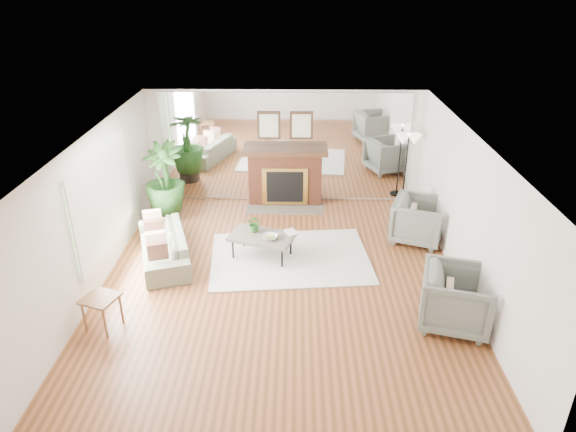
{
  "coord_description": "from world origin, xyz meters",
  "views": [
    {
      "loc": [
        0.24,
        -7.32,
        4.79
      ],
      "look_at": [
        0.11,
        0.6,
        0.96
      ],
      "focal_mm": 32.0,
      "sensor_mm": 36.0,
      "label": 1
    }
  ],
  "objects_px": {
    "coffee_table": "(262,237)",
    "armchair_front": "(457,299)",
    "fireplace": "(285,176)",
    "floor_lamp": "(408,145)",
    "side_table": "(101,302)",
    "potted_ficus": "(165,181)",
    "sofa": "(163,246)",
    "armchair_back": "(418,220)"
  },
  "relations": [
    {
      "from": "side_table",
      "to": "floor_lamp",
      "type": "xyz_separation_m",
      "value": [
        5.17,
        4.33,
        0.99
      ]
    },
    {
      "from": "floor_lamp",
      "to": "coffee_table",
      "type": "bearing_deg",
      "value": -142.63
    },
    {
      "from": "fireplace",
      "to": "floor_lamp",
      "type": "distance_m",
      "value": 2.71
    },
    {
      "from": "sofa",
      "to": "floor_lamp",
      "type": "xyz_separation_m",
      "value": [
        4.74,
        2.38,
        1.14
      ]
    },
    {
      "from": "fireplace",
      "to": "side_table",
      "type": "relative_size",
      "value": 3.49
    },
    {
      "from": "fireplace",
      "to": "armchair_back",
      "type": "xyz_separation_m",
      "value": [
        2.6,
        -1.71,
        -0.23
      ]
    },
    {
      "from": "armchair_back",
      "to": "armchair_front",
      "type": "relative_size",
      "value": 0.95
    },
    {
      "from": "coffee_table",
      "to": "armchair_back",
      "type": "distance_m",
      "value": 3.05
    },
    {
      "from": "coffee_table",
      "to": "side_table",
      "type": "relative_size",
      "value": 2.19
    },
    {
      "from": "potted_ficus",
      "to": "sofa",
      "type": "bearing_deg",
      "value": -79.92
    },
    {
      "from": "fireplace",
      "to": "armchair_back",
      "type": "bearing_deg",
      "value": -33.36
    },
    {
      "from": "coffee_table",
      "to": "floor_lamp",
      "type": "height_order",
      "value": "floor_lamp"
    },
    {
      "from": "coffee_table",
      "to": "armchair_front",
      "type": "distance_m",
      "value": 3.53
    },
    {
      "from": "sofa",
      "to": "potted_ficus",
      "type": "relative_size",
      "value": 1.14
    },
    {
      "from": "sofa",
      "to": "armchair_front",
      "type": "bearing_deg",
      "value": 51.04
    },
    {
      "from": "fireplace",
      "to": "side_table",
      "type": "xyz_separation_m",
      "value": [
        -2.57,
        -4.49,
        -0.22
      ]
    },
    {
      "from": "armchair_front",
      "to": "floor_lamp",
      "type": "bearing_deg",
      "value": 15.65
    },
    {
      "from": "coffee_table",
      "to": "side_table",
      "type": "bearing_deg",
      "value": -136.86
    },
    {
      "from": "armchair_back",
      "to": "floor_lamp",
      "type": "distance_m",
      "value": 1.84
    },
    {
      "from": "sofa",
      "to": "armchair_front",
      "type": "xyz_separation_m",
      "value": [
        4.74,
        -1.8,
        0.17
      ]
    },
    {
      "from": "coffee_table",
      "to": "armchair_front",
      "type": "bearing_deg",
      "value": -32.84
    },
    {
      "from": "floor_lamp",
      "to": "fireplace",
      "type": "bearing_deg",
      "value": 176.5
    },
    {
      "from": "side_table",
      "to": "fireplace",
      "type": "bearing_deg",
      "value": 60.18
    },
    {
      "from": "fireplace",
      "to": "coffee_table",
      "type": "height_order",
      "value": "fireplace"
    },
    {
      "from": "side_table",
      "to": "coffee_table",
      "type": "bearing_deg",
      "value": 43.14
    },
    {
      "from": "armchair_front",
      "to": "sofa",
      "type": "bearing_deg",
      "value": 84.9
    },
    {
      "from": "side_table",
      "to": "potted_ficus",
      "type": "height_order",
      "value": "potted_ficus"
    },
    {
      "from": "fireplace",
      "to": "armchair_front",
      "type": "xyz_separation_m",
      "value": [
        2.59,
        -4.34,
        -0.21
      ]
    },
    {
      "from": "coffee_table",
      "to": "side_table",
      "type": "distance_m",
      "value": 3.02
    },
    {
      "from": "potted_ficus",
      "to": "coffee_table",
      "type": "bearing_deg",
      "value": -35.29
    },
    {
      "from": "sofa",
      "to": "floor_lamp",
      "type": "distance_m",
      "value": 5.42
    },
    {
      "from": "fireplace",
      "to": "potted_ficus",
      "type": "xyz_separation_m",
      "value": [
        -2.42,
        -0.97,
        0.25
      ]
    },
    {
      "from": "side_table",
      "to": "floor_lamp",
      "type": "bearing_deg",
      "value": 39.95
    },
    {
      "from": "side_table",
      "to": "potted_ficus",
      "type": "relative_size",
      "value": 0.34
    },
    {
      "from": "side_table",
      "to": "armchair_back",
      "type": "bearing_deg",
      "value": 28.24
    },
    {
      "from": "side_table",
      "to": "potted_ficus",
      "type": "distance_m",
      "value": 3.55
    },
    {
      "from": "armchair_back",
      "to": "potted_ficus",
      "type": "xyz_separation_m",
      "value": [
        -5.02,
        0.74,
        0.48
      ]
    },
    {
      "from": "sofa",
      "to": "floor_lamp",
      "type": "relative_size",
      "value": 1.17
    },
    {
      "from": "sofa",
      "to": "potted_ficus",
      "type": "distance_m",
      "value": 1.71
    },
    {
      "from": "coffee_table",
      "to": "potted_ficus",
      "type": "distance_m",
      "value": 2.56
    },
    {
      "from": "fireplace",
      "to": "armchair_back",
      "type": "height_order",
      "value": "fireplace"
    },
    {
      "from": "sofa",
      "to": "armchair_back",
      "type": "distance_m",
      "value": 4.81
    }
  ]
}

